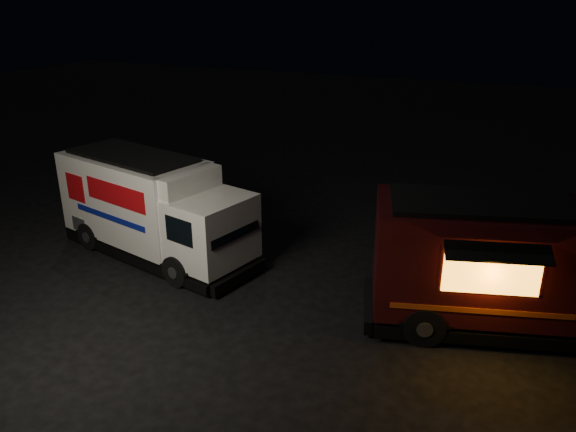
% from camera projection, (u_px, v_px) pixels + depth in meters
% --- Properties ---
extents(ground, '(80.00, 80.00, 0.00)m').
position_uv_depth(ground, '(212.00, 299.00, 13.64)').
color(ground, black).
rests_on(ground, ground).
extents(white_truck, '(6.57, 3.53, 2.83)m').
position_uv_depth(white_truck, '(156.00, 208.00, 15.48)').
color(white_truck, silver).
rests_on(white_truck, ground).
extents(red_truck, '(6.68, 3.96, 2.93)m').
position_uv_depth(red_truck, '(514.00, 266.00, 12.09)').
color(red_truck, '#340910').
rests_on(red_truck, ground).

